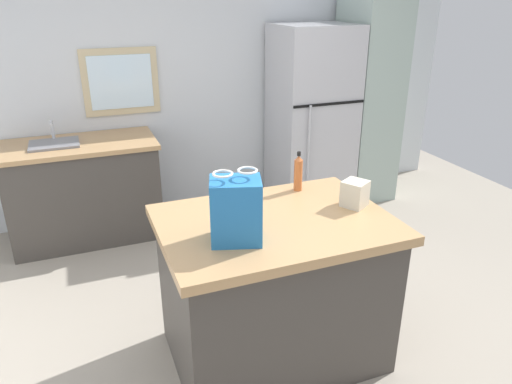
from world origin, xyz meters
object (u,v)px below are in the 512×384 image
Objects in this scene: kitchen_island at (274,289)px; shopping_bag at (236,210)px; tall_cabinet at (367,99)px; bottle at (298,173)px; small_box at (355,194)px; refrigerator at (311,119)px.

kitchen_island is 3.42× the size of shopping_bag.
tall_cabinet is 5.58× the size of shopping_bag.
tall_cabinet is 8.19× the size of bottle.
bottle is at bearing 39.90° from shopping_bag.
small_box is at bearing -124.94° from tall_cabinet.
refrigerator reaches higher than kitchen_island.
refrigerator reaches higher than shopping_bag.
bottle is at bearing 121.06° from small_box.
refrigerator is 0.86× the size of tall_cabinet.
kitchen_island is 8.32× the size of small_box.
tall_cabinet reaches higher than refrigerator.
small_box reaches higher than kitchen_island.
shopping_bag is at bearing -169.32° from small_box.
bottle is at bearing -119.96° from refrigerator.
shopping_bag is at bearing -135.39° from tall_cabinet.
kitchen_island is 0.74m from small_box.
refrigerator is at bearing 54.41° from shopping_bag.
small_box is at bearing -58.94° from bottle.
refrigerator is at bearing 69.27° from small_box.
tall_cabinet is 13.57× the size of small_box.
refrigerator is at bearing 57.88° from kitchen_island.
shopping_bag is 0.76m from bottle.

